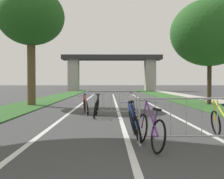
# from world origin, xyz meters

# --- Properties ---
(grass_verge_left) EXTENTS (2.55, 54.75, 0.05)m
(grass_verge_left) POSITION_xyz_m (-5.37, 22.40, 0.03)
(grass_verge_left) COLOR #2D5B26
(grass_verge_left) RESTS_ON ground
(grass_verge_right) EXTENTS (2.55, 54.75, 0.05)m
(grass_verge_right) POSITION_xyz_m (5.37, 22.40, 0.03)
(grass_verge_right) COLOR #2D5B26
(grass_verge_right) RESTS_ON ground
(sidewalk_path_right) EXTENTS (1.65, 54.75, 0.08)m
(sidewalk_path_right) POSITION_xyz_m (7.47, 22.40, 0.04)
(sidewalk_path_right) COLOR #ADA89E
(sidewalk_path_right) RESTS_ON ground
(lane_stripe_center) EXTENTS (0.14, 31.67, 0.01)m
(lane_stripe_center) POSITION_xyz_m (0.00, 15.84, 0.00)
(lane_stripe_center) COLOR silver
(lane_stripe_center) RESTS_ON ground
(lane_stripe_right_lane) EXTENTS (0.14, 31.67, 0.01)m
(lane_stripe_right_lane) POSITION_xyz_m (2.25, 15.84, 0.00)
(lane_stripe_right_lane) COLOR silver
(lane_stripe_right_lane) RESTS_ON ground
(lane_stripe_left_lane) EXTENTS (0.14, 31.67, 0.01)m
(lane_stripe_left_lane) POSITION_xyz_m (-2.25, 15.84, 0.00)
(lane_stripe_left_lane) COLOR silver
(lane_stripe_left_lane) RESTS_ON ground
(overpass_bridge) EXTENTS (16.59, 3.42, 5.97)m
(overpass_bridge) POSITION_xyz_m (0.00, 45.25, 4.10)
(overpass_bridge) COLOR #2D2D30
(overpass_bridge) RESTS_ON ground
(tree_left_maple_mid) EXTENTS (4.00, 4.00, 7.04)m
(tree_left_maple_mid) POSITION_xyz_m (-5.13, 15.21, 5.29)
(tree_left_maple_mid) COLOR brown
(tree_left_maple_mid) RESTS_ON ground
(tree_right_cypress_far) EXTENTS (4.84, 4.84, 6.53)m
(tree_right_cypress_far) POSITION_xyz_m (5.78, 15.59, 4.47)
(tree_right_cypress_far) COLOR #3D2D1E
(tree_right_cypress_far) RESTS_ON ground
(crowd_barrier_nearest) EXTENTS (2.19, 0.48, 1.05)m
(crowd_barrier_nearest) POSITION_xyz_m (1.30, 4.63, 0.52)
(crowd_barrier_nearest) COLOR #ADADB2
(crowd_barrier_nearest) RESTS_ON ground
(crowd_barrier_second) EXTENTS (2.19, 0.45, 1.05)m
(crowd_barrier_second) POSITION_xyz_m (-0.35, 10.12, 0.52)
(crowd_barrier_second) COLOR #ADADB2
(crowd_barrier_second) RESTS_ON ground
(bicycle_purple_0) EXTENTS (0.50, 1.65, 1.02)m
(bicycle_purple_0) POSITION_xyz_m (0.42, 4.25, 0.38)
(bicycle_purple_0) COLOR black
(bicycle_purple_0) RESTS_ON ground
(bicycle_black_1) EXTENTS (0.46, 1.71, 0.98)m
(bicycle_black_1) POSITION_xyz_m (-0.95, 9.56, 0.38)
(bicycle_black_1) COLOR black
(bicycle_black_1) RESTS_ON ground
(bicycle_yellow_2) EXTENTS (0.56, 1.75, 1.01)m
(bicycle_yellow_2) POSITION_xyz_m (2.33, 5.09, 0.37)
(bicycle_yellow_2) COLOR black
(bicycle_yellow_2) RESTS_ON ground
(bicycle_white_3) EXTENTS (0.61, 1.67, 1.01)m
(bicycle_white_3) POSITION_xyz_m (0.52, 9.69, 0.39)
(bicycle_white_3) COLOR black
(bicycle_white_3) RESTS_ON ground
(bicycle_blue_4) EXTENTS (0.50, 1.73, 0.97)m
(bicycle_blue_4) POSITION_xyz_m (0.18, 5.20, 0.37)
(bicycle_blue_4) COLOR black
(bicycle_blue_4) RESTS_ON ground
(bicycle_red_5) EXTENTS (0.62, 1.62, 0.92)m
(bicycle_red_5) POSITION_xyz_m (-1.47, 10.67, 0.34)
(bicycle_red_5) COLOR black
(bicycle_red_5) RESTS_ON ground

